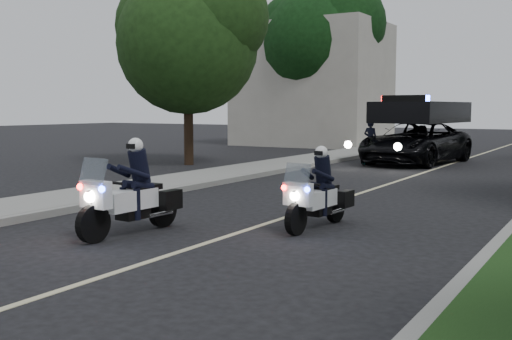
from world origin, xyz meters
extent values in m
plane|color=black|center=(0.00, 0.00, 0.00)|extent=(120.00, 120.00, 0.00)
cube|color=gray|center=(-4.10, 10.00, 0.07)|extent=(0.20, 60.00, 0.15)
cube|color=gray|center=(-5.20, 10.00, 0.08)|extent=(2.00, 60.00, 0.16)
cube|color=#A8A396|center=(-10.00, 26.00, 3.50)|extent=(8.00, 6.00, 7.00)
cube|color=#BFB78C|center=(0.00, 10.00, 0.00)|extent=(0.12, 50.00, 0.01)
imported|color=black|center=(-1.25, 17.30, 0.00)|extent=(3.41, 6.14, 2.84)
imported|color=black|center=(-2.64, 16.01, 0.00)|extent=(0.67, 1.60, 0.82)
imported|color=black|center=(-2.64, 16.01, 0.00)|extent=(0.58, 0.42, 1.52)
camera|label=1|loc=(5.63, -6.10, 2.17)|focal=42.22mm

